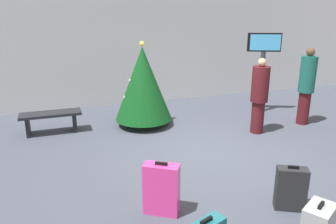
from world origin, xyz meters
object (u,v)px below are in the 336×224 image
waiting_bench (51,118)px  traveller_0 (259,95)px  traveller_1 (307,85)px  suitcase_0 (161,189)px  suitcase_1 (291,189)px  flight_info_kiosk (263,59)px  holiday_tree (143,84)px

waiting_bench → traveller_0: (4.37, -1.49, 0.53)m
traveller_1 → suitcase_0: (-4.41, -2.40, -0.60)m
suitcase_0 → suitcase_1: size_ratio=1.16×
traveller_0 → traveller_1: size_ratio=0.92×
flight_info_kiosk → suitcase_0: size_ratio=2.76×
traveller_0 → flight_info_kiosk: bearing=54.4°
waiting_bench → suitcase_1: bearing=-53.8°
traveller_0 → traveller_1: 1.41m
flight_info_kiosk → waiting_bench: bearing=178.2°
waiting_bench → suitcase_1: 5.23m
holiday_tree → suitcase_1: bearing=-76.3°
holiday_tree → traveller_0: size_ratio=1.18×
flight_info_kiosk → waiting_bench: (-5.32, 0.17, -1.09)m
holiday_tree → suitcase_0: 3.71m
suitcase_1 → flight_info_kiosk: bearing=61.2°
flight_info_kiosk → traveller_1: size_ratio=1.14×
suitcase_0 → suitcase_1: 1.79m
flight_info_kiosk → traveller_0: size_ratio=1.25×
waiting_bench → traveller_1: size_ratio=0.72×
holiday_tree → suitcase_1: holiday_tree is taller
holiday_tree → flight_info_kiosk: size_ratio=0.95×
holiday_tree → suitcase_0: (-0.73, -3.58, -0.66)m
suitcase_1 → waiting_bench: bearing=126.2°
traveller_1 → suitcase_1: 4.00m
flight_info_kiosk → traveller_0: (-0.95, -1.32, -0.57)m
traveller_0 → suitcase_1: traveller_0 is taller
flight_info_kiosk → traveller_1: 1.34m
flight_info_kiosk → waiting_bench: size_ratio=1.59×
traveller_1 → suitcase_1: size_ratio=2.79×
flight_info_kiosk → suitcase_0: (-3.95, -3.56, -1.09)m
waiting_bench → holiday_tree: bearing=-4.1°
traveller_0 → traveller_1: traveller_1 is taller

